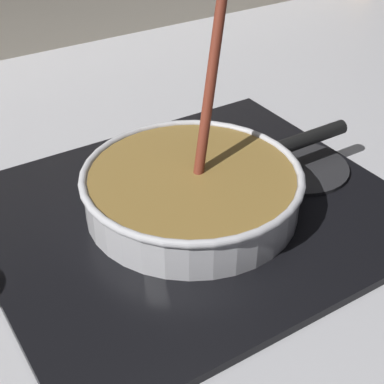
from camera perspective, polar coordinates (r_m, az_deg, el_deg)
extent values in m
cube|color=#B7B7BC|center=(0.74, -2.26, -8.47)|extent=(2.40, 1.60, 0.04)
cube|color=black|center=(0.81, 0.00, -2.00)|extent=(0.56, 0.48, 0.01)
torus|color=#592D0C|center=(0.80, 0.00, -1.43)|extent=(0.18, 0.18, 0.01)
cylinder|color=#262628|center=(0.90, 10.45, 2.43)|extent=(0.15, 0.15, 0.01)
cylinder|color=silver|center=(0.79, 0.00, 0.00)|extent=(0.29, 0.29, 0.06)
cylinder|color=olive|center=(0.78, 0.00, 0.24)|extent=(0.28, 0.28, 0.05)
torus|color=silver|center=(0.77, 0.00, 1.73)|extent=(0.30, 0.30, 0.01)
cylinder|color=black|center=(0.89, 11.56, 5.27)|extent=(0.13, 0.02, 0.02)
cylinder|color=#E5CC7A|center=(0.86, 5.37, 4.42)|extent=(0.03, 0.03, 0.01)
cylinder|color=#EDD88C|center=(0.77, -5.19, 0.85)|extent=(0.03, 0.03, 0.01)
cylinder|color=beige|center=(0.77, 1.73, 1.01)|extent=(0.03, 0.03, 0.01)
cylinder|color=beige|center=(0.72, 2.69, -2.02)|extent=(0.03, 0.03, 0.01)
cylinder|color=#E5CC7A|center=(0.74, -0.39, -0.87)|extent=(0.03, 0.03, 0.01)
cylinder|color=#E5CC7A|center=(0.84, -2.53, 3.90)|extent=(0.03, 0.03, 0.01)
cylinder|color=maroon|center=(0.76, 1.73, 9.84)|extent=(0.09, 0.07, 0.24)
cube|color=brown|center=(0.78, 0.49, 0.78)|extent=(0.05, 0.05, 0.01)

